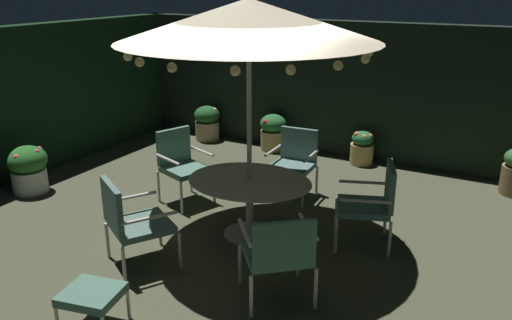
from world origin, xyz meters
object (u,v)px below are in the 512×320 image
(patio_chair_north, at_px, (131,219))
(patio_chair_southeast, at_px, (294,159))
(patio_dining_table, at_px, (249,192))
(potted_plant_back_center, at_px, (273,132))
(potted_plant_right_far, at_px, (207,122))
(patio_chair_south, at_px, (181,161))
(potted_plant_right_near, at_px, (28,168))
(patio_umbrella, at_px, (249,20))
(patio_chair_northeast, at_px, (279,250))
(potted_plant_front_corner, at_px, (362,148))
(patio_chair_east, at_px, (373,200))
(ottoman_footrest, at_px, (92,296))

(patio_chair_north, bearing_deg, patio_chair_southeast, 75.64)
(patio_dining_table, xyz_separation_m, patio_chair_southeast, (-0.07, 1.42, -0.03))
(potted_plant_back_center, bearing_deg, potted_plant_right_far, -177.78)
(patio_chair_south, height_order, potted_plant_right_near, patio_chair_south)
(patio_chair_southeast, distance_m, potted_plant_back_center, 2.12)
(patio_umbrella, relative_size, patio_chair_southeast, 3.04)
(patio_chair_northeast, distance_m, potted_plant_right_far, 5.50)
(potted_plant_right_far, bearing_deg, patio_chair_north, -66.07)
(patio_chair_northeast, relative_size, potted_plant_front_corner, 1.63)
(patio_chair_southeast, height_order, potted_plant_back_center, patio_chair_southeast)
(patio_umbrella, height_order, potted_plant_right_far, patio_umbrella)
(patio_umbrella, bearing_deg, patio_dining_table, -120.45)
(patio_chair_northeast, height_order, potted_plant_right_near, patio_chair_northeast)
(patio_chair_north, xyz_separation_m, potted_plant_back_center, (-0.53, 4.37, -0.22))
(patio_dining_table, relative_size, patio_chair_east, 1.54)
(patio_dining_table, xyz_separation_m, patio_chair_north, (-0.74, -1.22, -0.01))
(patio_chair_southeast, relative_size, potted_plant_right_far, 1.42)
(potted_plant_right_near, bearing_deg, patio_dining_table, 5.34)
(ottoman_footrest, bearing_deg, potted_plant_right_near, 148.90)
(patio_chair_east, xyz_separation_m, potted_plant_front_corner, (-0.96, 2.67, -0.27))
(patio_umbrella, distance_m, ottoman_footrest, 3.13)
(patio_umbrella, bearing_deg, potted_plant_right_far, 130.65)
(patio_umbrella, relative_size, potted_plant_front_corner, 5.03)
(patio_umbrella, distance_m, patio_chair_southeast, 2.43)
(patio_chair_northeast, height_order, potted_plant_front_corner, patio_chair_northeast)
(ottoman_footrest, bearing_deg, patio_chair_north, 112.41)
(patio_umbrella, distance_m, potted_plant_front_corner, 3.88)
(patio_dining_table, height_order, patio_chair_south, patio_chair_south)
(patio_chair_north, bearing_deg, potted_plant_right_near, 161.76)
(patio_chair_southeast, xyz_separation_m, ottoman_footrest, (-0.27, -3.63, -0.21))
(potted_plant_back_center, bearing_deg, patio_chair_northeast, -62.57)
(patio_chair_southeast, bearing_deg, potted_plant_right_far, 147.03)
(patio_chair_north, relative_size, potted_plant_right_near, 1.42)
(patio_chair_south, xyz_separation_m, potted_plant_front_corner, (1.72, 2.68, -0.30))
(patio_chair_northeast, relative_size, patio_chair_south, 0.92)
(patio_chair_east, xyz_separation_m, potted_plant_back_center, (-2.62, 2.67, -0.22))
(patio_chair_northeast, relative_size, ottoman_footrest, 1.65)
(patio_dining_table, distance_m, potted_plant_right_near, 3.48)
(patio_chair_north, xyz_separation_m, potted_plant_front_corner, (1.12, 4.37, -0.27))
(patio_dining_table, height_order, patio_chair_northeast, patio_chair_northeast)
(patio_chair_east, bearing_deg, potted_plant_back_center, 134.45)
(patio_chair_south, xyz_separation_m, potted_plant_back_center, (0.06, 2.68, -0.24))
(patio_chair_south, height_order, potted_plant_back_center, patio_chair_south)
(patio_chair_north, height_order, potted_plant_back_center, patio_chair_north)
(patio_chair_northeast, relative_size, patio_chair_southeast, 0.98)
(patio_chair_north, relative_size, potted_plant_front_corner, 1.73)
(patio_chair_northeast, xyz_separation_m, potted_plant_right_near, (-4.38, 0.75, -0.18))
(patio_chair_southeast, bearing_deg, potted_plant_right_near, -152.83)
(potted_plant_right_near, relative_size, potted_plant_right_far, 1.04)
(patio_chair_southeast, xyz_separation_m, potted_plant_back_center, (-1.21, 1.73, -0.20))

